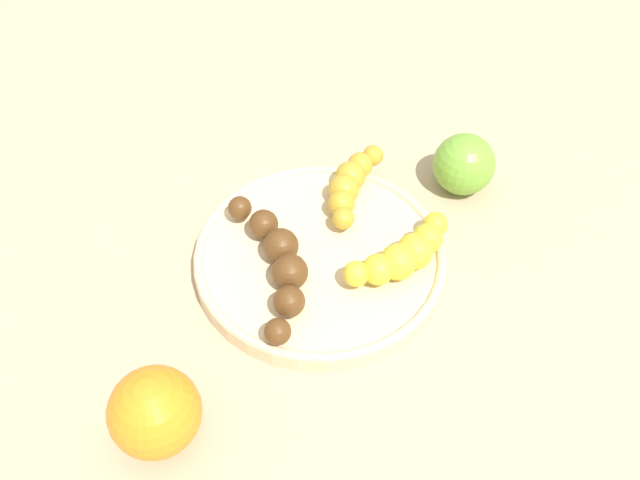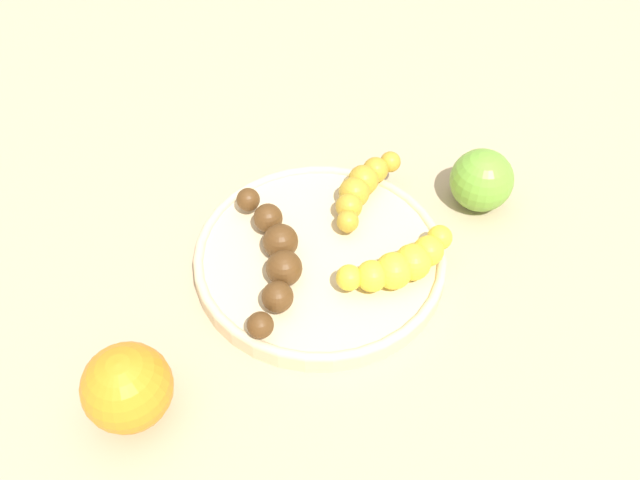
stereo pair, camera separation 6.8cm
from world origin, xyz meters
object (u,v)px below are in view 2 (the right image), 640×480
at_px(banana_yellow, 401,264).
at_px(orange_fruit, 127,388).
at_px(apple_green, 482,180).
at_px(fruit_bowl, 320,257).
at_px(banana_overripe, 274,255).
at_px(banana_spotted, 362,187).

height_order(banana_yellow, orange_fruit, orange_fruit).
distance_m(banana_yellow, apple_green, 0.15).
bearing_deg(fruit_bowl, orange_fruit, 152.88).
height_order(fruit_bowl, banana_overripe, banana_overripe).
distance_m(banana_spotted, orange_fruit, 0.31).
relative_size(banana_spotted, orange_fruit, 1.61).
bearing_deg(orange_fruit, banana_spotted, -23.15).
xyz_separation_m(banana_overripe, apple_green, (0.17, -0.17, -0.00)).
relative_size(banana_yellow, apple_green, 1.47).
relative_size(banana_yellow, banana_spotted, 0.82).
relative_size(fruit_bowl, banana_spotted, 2.07).
relative_size(fruit_bowl, banana_overripe, 1.51).
bearing_deg(banana_yellow, apple_green, 112.14).
bearing_deg(banana_spotted, orange_fruit, 78.42).
xyz_separation_m(banana_yellow, orange_fruit, (-0.20, 0.19, 0.00)).
height_order(fruit_bowl, apple_green, apple_green).
bearing_deg(banana_yellow, fruit_bowl, -139.93).
height_order(banana_overripe, banana_spotted, banana_overripe).
bearing_deg(banana_spotted, banana_overripe, 75.90).
xyz_separation_m(fruit_bowl, banana_spotted, (0.09, -0.02, 0.02)).
bearing_deg(fruit_bowl, banana_spotted, -12.83).
distance_m(banana_overripe, banana_spotted, 0.13).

